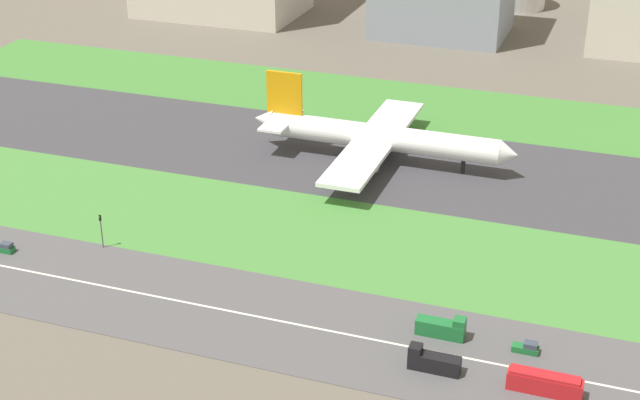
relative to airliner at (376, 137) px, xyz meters
name	(u,v)px	position (x,y,z in m)	size (l,w,h in m)	color
ground_plane	(363,159)	(-3.16, 0.00, -6.23)	(800.00, 800.00, 0.00)	#5B564C
runway	(363,159)	(-3.16, 0.00, -6.18)	(280.00, 46.00, 0.10)	#38383D
grass_median_north	(407,104)	(-3.16, 41.00, -6.18)	(280.00, 36.00, 0.10)	#3D7A33
grass_median_south	(304,234)	(-3.16, -41.00, -6.18)	(280.00, 36.00, 0.10)	#427F38
highway	(241,313)	(-3.16, -73.00, -6.18)	(280.00, 28.00, 0.10)	#4C4C4F
highway_centerline	(241,313)	(-3.16, -73.00, -6.13)	(266.00, 0.50, 0.01)	silver
airliner	(376,137)	(0.00, 0.00, 0.00)	(65.00, 56.00, 19.70)	white
car_2	(527,348)	(46.27, -68.00, -5.31)	(4.40, 1.80, 2.00)	#19662D
car_1	(4,248)	(-56.34, -68.00, -5.31)	(4.40, 1.80, 2.00)	#19662D
truck_0	(433,362)	(32.73, -78.00, -4.56)	(8.40, 2.50, 4.00)	black
truck_2	(442,328)	(31.95, -68.00, -4.56)	(8.40, 2.50, 4.00)	#19662D
bus_0	(545,383)	(50.44, -78.00, -4.41)	(11.60, 2.50, 3.50)	#B2191E
traffic_light	(101,229)	(-38.85, -60.01, -1.94)	(0.36, 0.50, 7.20)	#4C4C51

